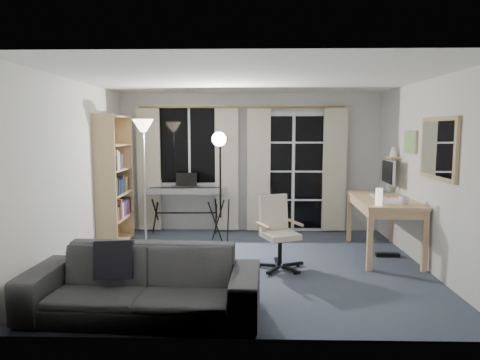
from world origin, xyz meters
name	(u,v)px	position (x,y,z in m)	size (l,w,h in m)	color
floor	(250,266)	(0.00, 0.00, -0.01)	(4.50, 4.00, 0.02)	#3C4658
window	(190,145)	(-1.05, 1.97, 1.50)	(1.20, 0.08, 1.40)	white
french_door	(293,173)	(0.75, 1.97, 1.03)	(1.32, 0.09, 2.11)	white
curtains	(242,169)	(-0.14, 1.88, 1.09)	(3.60, 0.07, 2.13)	gold
bookshelf	(112,183)	(-2.13, 1.04, 0.95)	(0.33, 0.93, 2.00)	#A58557
torchiere_lamp	(144,145)	(-1.54, 0.73, 1.55)	(0.36, 0.36, 1.92)	#B2B2B7
keyboard_piano	(186,191)	(-1.09, 1.70, 0.73)	(1.35, 0.68, 0.97)	black
studio_light	(220,152)	(-0.46, 1.07, 1.43)	(0.33, 0.36, 1.78)	black
office_chair	(276,225)	(0.34, -0.05, 0.55)	(0.65, 0.64, 0.94)	black
desk	(383,205)	(1.88, 0.52, 0.71)	(0.83, 1.56, 0.81)	tan
monitor	(388,173)	(2.08, 0.97, 1.12)	(0.20, 0.59, 0.51)	silver
desk_clutter	(383,214)	(1.80, 0.29, 0.64)	(0.51, 0.92, 1.03)	white
mug	(404,199)	(1.98, 0.02, 0.88)	(0.13, 0.11, 0.13)	silver
wall_mirror	(438,148)	(2.22, -0.35, 1.55)	(0.04, 0.94, 0.74)	#A58557
framed_print	(411,142)	(2.23, 0.55, 1.60)	(0.03, 0.42, 0.32)	#A58557
wall_shelf	(393,154)	(2.16, 1.05, 1.41)	(0.16, 0.30, 0.18)	#A58557
sofa	(142,272)	(-1.02, -1.55, 0.43)	(2.23, 0.75, 0.86)	#2A292B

